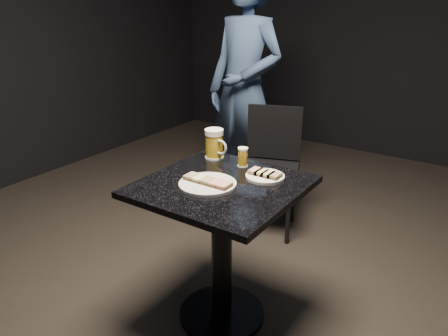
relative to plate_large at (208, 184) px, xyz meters
The scene contains 10 objects.
floor 0.76m from the plate_large, 54.54° to the left, with size 6.00×6.00×0.00m, color black.
plate_large is the anchor object (origin of this frame).
plate_small 0.28m from the plate_large, 52.57° to the left, with size 0.19×0.19×0.01m, color white.
patron 1.45m from the plate_large, 114.99° to the left, with size 0.65×0.43×1.78m, color navy.
table 0.26m from the plate_large, 54.54° to the left, with size 0.70×0.70×0.75m.
beer_mug 0.37m from the plate_large, 120.22° to the left, with size 0.14×0.10×0.16m.
beer_tumbler 0.30m from the plate_large, 89.36° to the left, with size 0.06×0.06×0.10m.
chair 1.11m from the plate_large, 102.29° to the left, with size 0.48×0.48×0.86m.
canapes_on_plate_large 0.02m from the plate_large, behind, with size 0.23×0.07×0.02m.
canapes_on_plate_small 0.28m from the plate_large, 52.57° to the left, with size 0.15×0.07×0.02m.
Camera 1 is at (1.04, -1.52, 1.55)m, focal length 35.00 mm.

